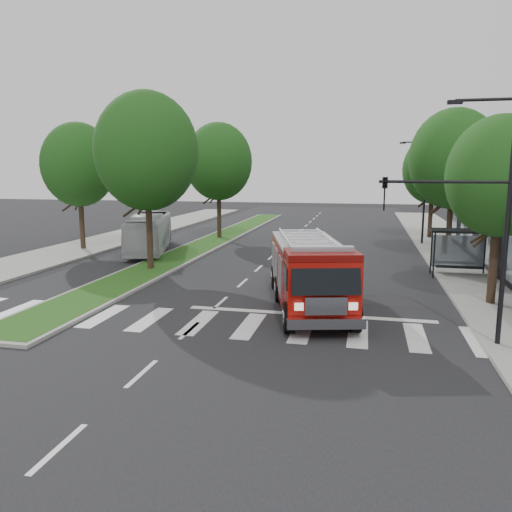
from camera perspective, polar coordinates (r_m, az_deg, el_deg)
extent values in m
plane|color=black|center=(22.16, -4.06, -5.34)|extent=(140.00, 140.00, 0.00)
cube|color=gray|center=(31.68, 23.83, -1.44)|extent=(5.00, 80.00, 0.15)
cube|color=gray|center=(37.25, -21.37, 0.29)|extent=(5.00, 80.00, 0.15)
cube|color=gray|center=(40.76, -5.00, 1.67)|extent=(3.00, 50.00, 0.14)
cube|color=#144513|center=(40.75, -5.00, 1.78)|extent=(2.60, 49.50, 0.02)
cylinder|color=black|center=(28.51, 19.68, 0.07)|extent=(0.08, 0.08, 2.50)
cylinder|color=black|center=(29.00, 25.17, -0.14)|extent=(0.08, 0.08, 2.50)
cylinder|color=black|center=(29.68, 19.40, 0.45)|extent=(0.08, 0.08, 2.50)
cylinder|color=black|center=(30.16, 24.68, 0.25)|extent=(0.08, 0.08, 2.50)
cube|color=black|center=(29.13, 22.41, 2.68)|extent=(3.20, 1.60, 0.12)
cube|color=#8C99A5|center=(29.98, 22.03, 0.47)|extent=(2.80, 0.04, 1.80)
cube|color=black|center=(29.42, 22.16, -1.19)|extent=(2.40, 0.40, 0.08)
cylinder|color=black|center=(23.46, 25.49, -0.75)|extent=(0.36, 0.36, 3.74)
ellipsoid|color=#0F350E|center=(23.14, 26.16, 8.18)|extent=(4.40, 4.40, 5.06)
cylinder|color=black|center=(35.10, 21.21, 3.26)|extent=(0.36, 0.36, 4.40)
ellipsoid|color=#0F350E|center=(34.93, 21.64, 10.28)|extent=(5.60, 5.60, 6.44)
cylinder|color=black|center=(44.99, 19.30, 4.37)|extent=(0.36, 0.36, 3.96)
ellipsoid|color=#0F350E|center=(44.83, 19.58, 9.30)|extent=(5.00, 5.00, 5.75)
cylinder|color=black|center=(29.35, -12.08, 2.77)|extent=(0.36, 0.36, 4.62)
ellipsoid|color=#0F350E|center=(29.16, -12.40, 11.61)|extent=(5.80, 5.80, 6.67)
cylinder|color=black|center=(42.43, -4.24, 4.89)|extent=(0.36, 0.36, 4.40)
ellipsoid|color=#0F350E|center=(42.29, -4.31, 10.71)|extent=(5.60, 5.60, 6.44)
cylinder|color=black|center=(38.40, -19.28, 3.71)|extent=(0.36, 0.36, 4.18)
ellipsoid|color=#0F350E|center=(38.23, -19.63, 9.80)|extent=(5.20, 5.20, 5.98)
cylinder|color=black|center=(17.65, 26.77, 2.99)|extent=(0.16, 0.16, 8.00)
cylinder|color=black|center=(17.49, 24.81, 15.92)|extent=(1.80, 0.10, 0.10)
cube|color=black|center=(17.33, 21.78, 16.02)|extent=(0.45, 0.20, 0.12)
cylinder|color=black|center=(17.18, 20.60, 7.94)|extent=(4.00, 0.10, 0.10)
imported|color=black|center=(17.03, 14.48, 6.90)|extent=(0.18, 0.22, 1.10)
cylinder|color=black|center=(40.78, 18.71, 6.75)|extent=(0.16, 0.16, 8.00)
cylinder|color=black|center=(40.71, 17.73, 12.30)|extent=(1.80, 0.10, 0.10)
cube|color=black|center=(40.64, 16.43, 12.30)|extent=(0.45, 0.20, 0.12)
cube|color=#660805|center=(21.53, 6.01, -4.40)|extent=(4.65, 9.05, 0.26)
cube|color=#9D0D08|center=(22.10, 5.77, -1.15)|extent=(4.14, 7.05, 2.07)
cube|color=#9D0D08|center=(18.20, 7.44, -3.54)|extent=(2.96, 2.44, 2.17)
cube|color=#B2B2B7|center=(21.92, 5.81, 1.64)|extent=(4.14, 7.05, 0.12)
cylinder|color=#B2B2B7|center=(21.79, 3.40, 2.17)|extent=(1.63, 6.03, 0.10)
cylinder|color=#B2B2B7|center=(22.04, 8.22, 2.18)|extent=(1.63, 6.03, 0.10)
cube|color=silver|center=(17.32, 8.01, -7.60)|extent=(2.69, 1.01, 0.36)
cube|color=#8C99A5|center=(17.93, 7.54, 0.81)|extent=(2.29, 0.91, 0.19)
cylinder|color=black|center=(18.01, 3.77, -7.01)|extent=(0.63, 1.19, 1.14)
cylinder|color=black|center=(18.40, 11.21, -6.83)|extent=(0.63, 1.19, 1.14)
cylinder|color=black|center=(22.19, 2.67, -3.79)|extent=(0.63, 1.19, 1.14)
cylinder|color=black|center=(22.50, 8.73, -3.71)|extent=(0.63, 1.19, 1.14)
cylinder|color=black|center=(24.60, 2.21, -2.44)|extent=(0.63, 1.19, 1.14)
cylinder|color=black|center=(24.88, 7.69, -2.39)|extent=(0.63, 1.19, 1.14)
imported|color=silver|center=(36.68, -12.08, 2.64)|extent=(5.11, 10.04, 2.73)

